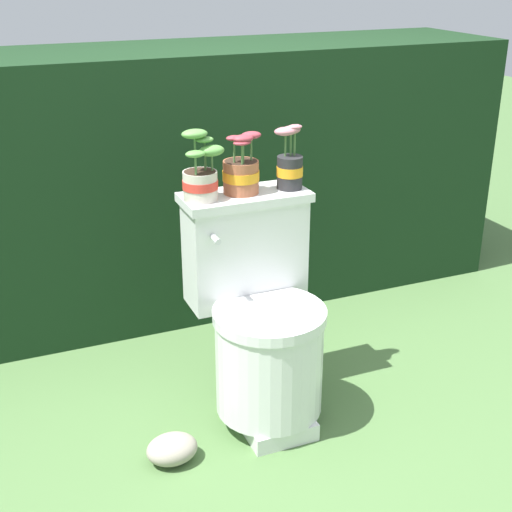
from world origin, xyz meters
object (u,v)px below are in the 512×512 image
at_px(potted_plant_midleft, 241,172).
at_px(potted_plant_middle, 290,164).
at_px(garden_stone, 172,449).
at_px(toilet, 260,324).
at_px(potted_plant_left, 201,176).

bearing_deg(potted_plant_midleft, potted_plant_middle, -4.98).
bearing_deg(garden_stone, toilet, 22.09).
relative_size(potted_plant_middle, garden_stone, 1.30).
bearing_deg(potted_plant_midleft, potted_plant_left, -173.66).
xyz_separation_m(potted_plant_left, potted_plant_midleft, (0.15, 0.02, -0.01)).
bearing_deg(potted_plant_left, toilet, -40.86).
relative_size(potted_plant_left, potted_plant_midleft, 1.13).
xyz_separation_m(toilet, garden_stone, (-0.37, -0.15, -0.30)).
xyz_separation_m(potted_plant_left, potted_plant_middle, (0.32, 0.00, 0.00)).
distance_m(potted_plant_left, garden_stone, 0.88).
xyz_separation_m(potted_plant_left, garden_stone, (-0.22, -0.28, -0.81)).
height_order(toilet, potted_plant_left, potted_plant_left).
bearing_deg(toilet, potted_plant_left, 139.14).
height_order(potted_plant_midleft, garden_stone, potted_plant_midleft).
height_order(toilet, potted_plant_midleft, potted_plant_midleft).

